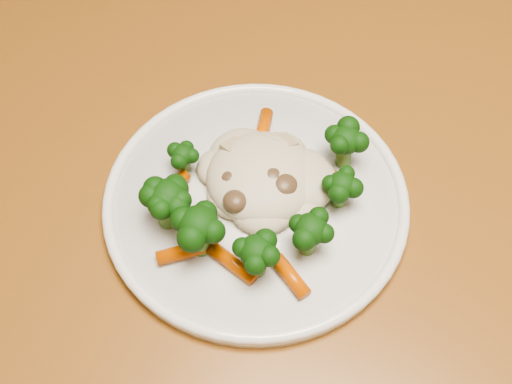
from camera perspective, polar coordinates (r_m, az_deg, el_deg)
dining_table at (r=0.64m, az=-4.28°, el=-6.75°), size 1.30×0.99×0.75m
plate at (r=0.55m, az=0.00°, el=-0.83°), size 0.26×0.26×0.01m
meal at (r=0.53m, az=-0.59°, el=0.00°), size 0.17×0.18×0.05m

